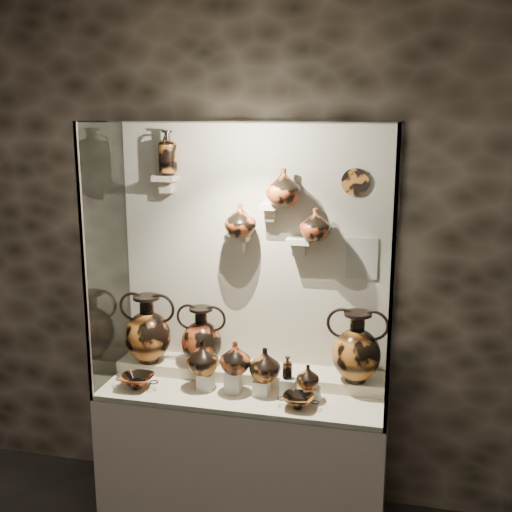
{
  "coord_description": "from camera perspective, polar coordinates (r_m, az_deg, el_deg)",
  "views": [
    {
      "loc": [
        0.9,
        -1.25,
        2.46
      ],
      "look_at": [
        0.07,
        2.19,
        1.65
      ],
      "focal_mm": 45.0,
      "sensor_mm": 36.0,
      "label": 1
    }
  ],
  "objects": [
    {
      "name": "bracket_ul",
      "position": [
        3.97,
        -8.06,
        6.88
      ],
      "size": [
        0.14,
        0.12,
        0.04
      ],
      "primitive_type": "cube",
      "color": "#C0B29A",
      "rests_on": "back_panel"
    },
    {
      "name": "bracket_cb",
      "position": [
        3.8,
        1.2,
        4.46
      ],
      "size": [
        0.1,
        0.12,
        0.04
      ],
      "primitive_type": "cube",
      "color": "#C0B29A",
      "rests_on": "back_panel"
    },
    {
      "name": "ovoid_vase_b",
      "position": [
        3.72,
        2.45,
        6.18
      ],
      "size": [
        0.25,
        0.25,
        0.21
      ],
      "primitive_type": "imported",
      "rotation": [
        0.0,
        0.0,
        0.26
      ],
      "color": "#953A1A",
      "rests_on": "bracket_cb"
    },
    {
      "name": "back_panel",
      "position": [
        3.95,
        -0.0,
        0.36
      ],
      "size": [
        1.7,
        0.03,
        1.6
      ],
      "primitive_type": "cube",
      "color": "#C0B29A",
      "rests_on": "plinth"
    },
    {
      "name": "kylix_left",
      "position": [
        3.96,
        -10.53,
        -10.81
      ],
      "size": [
        0.27,
        0.24,
        0.1
      ],
      "primitive_type": null,
      "rotation": [
        0.0,
        0.0,
        -0.08
      ],
      "color": "#953A1A",
      "rests_on": "front_tier"
    },
    {
      "name": "pedestal_c",
      "position": [
        3.82,
        0.48,
        -11.61
      ],
      "size": [
        0.09,
        0.09,
        0.09
      ],
      "primitive_type": "cube",
      "color": "silver",
      "rests_on": "front_tier"
    },
    {
      "name": "frame_post_right",
      "position": [
        3.26,
        11.98,
        -2.66
      ],
      "size": [
        0.02,
        0.02,
        1.6
      ],
      "primitive_type": "cube",
      "color": "gray",
      "rests_on": "plinth"
    },
    {
      "name": "bracket_cc",
      "position": [
        3.8,
        3.84,
        1.37
      ],
      "size": [
        0.14,
        0.12,
        0.04
      ],
      "primitive_type": "cube",
      "color": "#C0B29A",
      "rests_on": "back_panel"
    },
    {
      "name": "pedestal_d",
      "position": [
        3.78,
        2.89,
        -11.62
      ],
      "size": [
        0.09,
        0.09,
        0.12
      ],
      "primitive_type": "cube",
      "color": "silver",
      "rests_on": "front_tier"
    },
    {
      "name": "amphora_right",
      "position": [
        3.81,
        8.94,
        -7.94
      ],
      "size": [
        0.43,
        0.43,
        0.43
      ],
      "primitive_type": null,
      "rotation": [
        0.0,
        0.0,
        -0.32
      ],
      "color": "#A3591F",
      "rests_on": "rear_tier"
    },
    {
      "name": "pedestal_b",
      "position": [
        3.85,
        -2.03,
        -11.08
      ],
      "size": [
        0.09,
        0.09,
        0.13
      ],
      "primitive_type": "cube",
      "color": "silver",
      "rests_on": "front_tier"
    },
    {
      "name": "pedestal_a",
      "position": [
        3.9,
        -4.49,
        -11.02
      ],
      "size": [
        0.09,
        0.09,
        0.1
      ],
      "primitive_type": "cube",
      "color": "silver",
      "rests_on": "front_tier"
    },
    {
      "name": "jug_e",
      "position": [
        3.71,
        4.64,
        -10.62
      ],
      "size": [
        0.15,
        0.15,
        0.14
      ],
      "primitive_type": "imported",
      "rotation": [
        0.0,
        0.0,
        0.17
      ],
      "color": "#A3591F",
      "rests_on": "pedestal_e"
    },
    {
      "name": "amphora_mid",
      "position": [
        4.01,
        -4.86,
        -7.1
      ],
      "size": [
        0.38,
        0.38,
        0.38
      ],
      "primitive_type": null,
      "rotation": [
        0.0,
        0.0,
        0.32
      ],
      "color": "#953A1A",
      "rests_on": "rear_tier"
    },
    {
      "name": "jug_a",
      "position": [
        3.84,
        -4.76,
        -8.95
      ],
      "size": [
        0.23,
        0.23,
        0.2
      ],
      "primitive_type": "imported",
      "rotation": [
        0.0,
        0.0,
        -0.25
      ],
      "color": "#A3591F",
      "rests_on": "pedestal_a"
    },
    {
      "name": "rear_tier",
      "position": [
        4.05,
        -0.47,
        -10.48
      ],
      "size": [
        1.7,
        0.25,
        0.1
      ],
      "primitive_type": "cube",
      "color": "beige",
      "rests_on": "plinth"
    },
    {
      "name": "glass_right",
      "position": [
        3.54,
        12.22,
        -1.43
      ],
      "size": [
        0.01,
        0.6,
        1.6
      ],
      "primitive_type": "cube",
      "color": "white",
      "rests_on": "plinth"
    },
    {
      "name": "amphora_left",
      "position": [
        4.1,
        -9.6,
        -6.37
      ],
      "size": [
        0.43,
        0.43,
        0.44
      ],
      "primitive_type": null,
      "rotation": [
        0.0,
        0.0,
        0.26
      ],
      "color": "#A3591F",
      "rests_on": "rear_tier"
    },
    {
      "name": "ovoid_vase_c",
      "position": [
        3.73,
        5.28,
        2.84
      ],
      "size": [
        0.2,
        0.2,
        0.19
      ],
      "primitive_type": "imported",
      "rotation": [
        0.0,
        0.0,
        0.12
      ],
      "color": "#953A1A",
      "rests_on": "bracket_cc"
    },
    {
      "name": "glass_front",
      "position": [
        3.38,
        -2.42,
        -1.85
      ],
      "size": [
        1.7,
        0.01,
        1.6
      ],
      "primitive_type": "cube",
      "color": "white",
      "rests_on": "plinth"
    },
    {
      "name": "plinth",
      "position": [
        4.1,
        -1.08,
        -17.2
      ],
      "size": [
        1.7,
        0.6,
        0.8
      ],
      "primitive_type": "cube",
      "color": "#C0B29A",
      "rests_on": "floor"
    },
    {
      "name": "info_placard",
      "position": [
        3.83,
        9.39,
        -0.22
      ],
      "size": [
        0.19,
        0.01,
        0.25
      ],
      "primitive_type": "cube",
      "color": "beige",
      "rests_on": "back_panel"
    },
    {
      "name": "glass_left",
      "position": [
        3.95,
        -13.13,
        -0.0
      ],
      "size": [
        0.01,
        0.6,
        1.6
      ],
      "primitive_type": "cube",
      "color": "white",
      "rests_on": "plinth"
    },
    {
      "name": "kylix_right",
      "position": [
        3.67,
        3.77,
        -12.67
      ],
      "size": [
        0.23,
        0.19,
        0.09
      ],
      "primitive_type": null,
      "rotation": [
        0.0,
        0.0,
        0.01
      ],
      "color": "#A3591F",
      "rests_on": "front_tier"
    },
    {
      "name": "ovoid_vase_a",
      "position": [
        3.81,
        -1.4,
        3.2
      ],
      "size": [
        0.24,
        0.24,
        0.2
      ],
      "primitive_type": "imported",
      "rotation": [
        0.0,
        0.0,
        -0.37
      ],
      "color": "#953A1A",
      "rests_on": "bracket_ca"
    },
    {
      "name": "jug_b",
      "position": [
        3.77,
        -1.85,
        -8.99
      ],
      "size": [
        0.22,
        0.22,
        0.19
      ],
      "primitive_type": "imported",
      "rotation": [
        0.0,
        0.0,
        -0.25
      ],
      "color": "#953A1A",
      "rests_on": "pedestal_b"
    },
    {
      "name": "frame_post_left",
      "position": [
        3.69,
        -15.04,
        -0.99
      ],
      "size": [
        0.02,
        0.02,
        1.6
      ],
      "primitive_type": "cube",
      "color": "gray",
      "rests_on": "plinth"
    },
    {
      "name": "wall_back",
      "position": [
        3.95,
        0.01,
        0.37
      ],
      "size": [
        5.0,
        0.02,
        3.2
      ],
      "primitive_type": "cube",
      "color": "#2B241B",
      "rests_on": "ground"
    },
    {
      "name": "front_tier",
      "position": [
        3.91,
        -1.1,
        -11.94
      ],
      "size": [
        1.68,
        0.58,
        0.03
      ],
      "primitive_type": "cube",
      "color": "beige",
      "rests_on": "plinth"
    },
    {
      "name": "lekythos_tall",
      "position": [
        3.94,
        -7.86,
        9.32
      ],
      "size": [
        0.16,
        0.16,
        0.3
      ],
      "primitive_type": null,
      "rotation": [
        0.0,
        0.0,
        0.4
      ],
      "color": "#A3591F",
      "rests_on": "bracket_ul"
    },
    {
      "name": "glass_top",
      "position": [
        3.55,
        -1.21,
        11.89
      ],
      "size": [
        1.7,
        0.6,
        0.01
      ],
      "primitive_type": "cube",
      "color": "white",
      "rests_on": "back_panel"
    },
    {
      "name": "lekythos_small",
      "position": [
        3.72,
        2.82,
        -9.76
      ],
      "size": [
        0.08,
        0.08,
        0.15
      ],
      "primitive_type": null,
      "rotation": [
        0.0,
        0.0,
        -0.28
      ],
      "color": "#953A1A",
      "rests_on": "pedestal_d"
    },
    {
      "name": "pedestal_e",
      "position": [
        3.77,
        5.03,
        -12.07
      ],
      "size": [
        0.09,
        0.09,
        0.08
      ],
      "primitive_type": "cube",
      "color": "silver",
      "rests_on": "front_tier"
    },
    {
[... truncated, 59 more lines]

